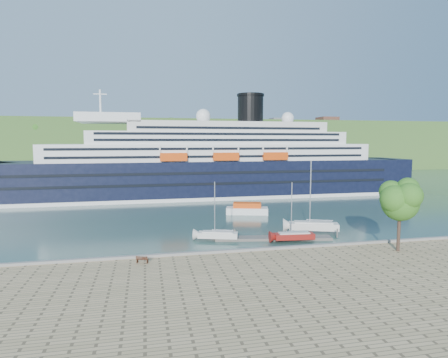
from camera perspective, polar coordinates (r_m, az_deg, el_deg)
ground at (r=46.21m, az=5.77°, el=-11.85°), size 400.00×400.00×0.00m
far_hillside at (r=187.44m, az=-7.82°, el=5.07°), size 400.00×50.00×24.00m
quay_coping at (r=45.69m, az=5.86°, el=-10.55°), size 220.00×0.50×0.30m
cruise_ship at (r=94.94m, az=-3.15°, el=5.21°), size 116.83×18.05×26.20m
park_bench at (r=41.78m, az=-12.33°, el=-11.82°), size 1.44×0.96×0.86m
promenade_tree at (r=48.69m, az=25.20°, el=-4.54°), size 5.70×5.70×9.44m
floating_pontoon at (r=54.53m, az=7.52°, el=-8.93°), size 16.73×4.83×0.37m
sailboat_white_near at (r=52.59m, az=-0.96°, el=-5.18°), size 6.41×3.48×7.98m
sailboat_red at (r=52.90m, az=10.68°, el=-5.22°), size 6.29×2.23×7.97m
sailboat_white_far at (r=58.33m, az=13.56°, el=-2.98°), size 8.45×4.82×10.54m
tender_launch at (r=72.49m, az=3.54°, el=-4.48°), size 8.51×4.83×2.23m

